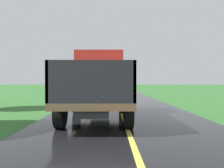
% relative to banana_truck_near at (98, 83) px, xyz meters
% --- Properties ---
extents(banana_truck_near, '(2.38, 5.82, 2.80)m').
position_rel_banana_truck_near_xyz_m(banana_truck_near, '(0.00, 0.00, 0.00)').
color(banana_truck_near, '#2D2D30').
rests_on(banana_truck_near, road_surface).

